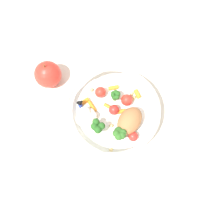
# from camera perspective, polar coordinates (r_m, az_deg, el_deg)

# --- Properties ---
(ground_plane) EXTENTS (2.40, 2.40, 0.00)m
(ground_plane) POSITION_cam_1_polar(r_m,az_deg,el_deg) (0.73, 1.22, -0.95)
(ground_plane) COLOR silver
(food_container) EXTENTS (0.25, 0.25, 0.06)m
(food_container) POSITION_cam_1_polar(r_m,az_deg,el_deg) (0.70, -0.16, -0.35)
(food_container) COLOR white
(food_container) RESTS_ON ground_plane
(loose_apple) EXTENTS (0.08, 0.08, 0.09)m
(loose_apple) POSITION_cam_1_polar(r_m,az_deg,el_deg) (0.77, -13.56, 7.84)
(loose_apple) COLOR red
(loose_apple) RESTS_ON ground_plane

